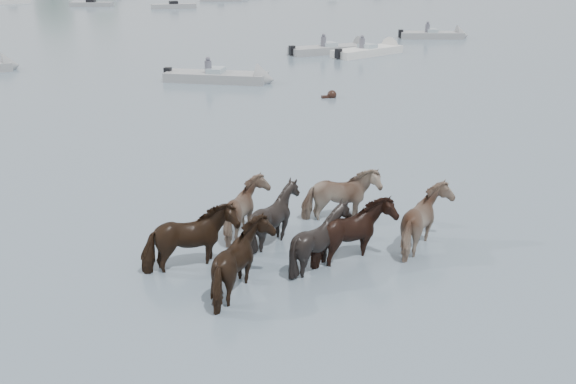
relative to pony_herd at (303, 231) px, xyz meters
name	(u,v)px	position (x,y,z in m)	size (l,w,h in m)	color
ground	(364,239)	(1.64, 0.28, -0.56)	(400.00, 400.00, 0.00)	#4A5E6B
pony_herd	(303,231)	(0.00, 0.00, 0.00)	(7.40, 4.56, 1.72)	black
swimming_pony	(331,95)	(6.56, 14.98, -0.46)	(0.72, 0.44, 0.44)	black
motorboat_b	(231,78)	(2.92, 20.04, -0.33)	(5.84, 4.15, 1.92)	gray
motorboat_c	(339,49)	(12.23, 27.89, -0.33)	(6.15, 2.26, 1.92)	gray
motorboat_d	(375,50)	(14.27, 26.55, -0.33)	(5.92, 3.64, 1.92)	silver
motorboat_e	(441,35)	(22.67, 32.36, -0.33)	(5.54, 3.21, 1.92)	gray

